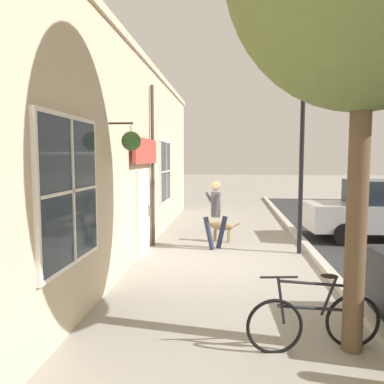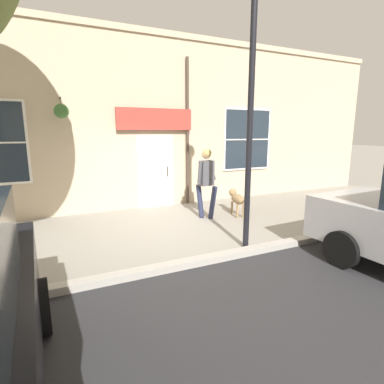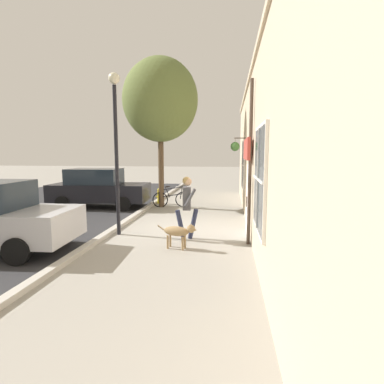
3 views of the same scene
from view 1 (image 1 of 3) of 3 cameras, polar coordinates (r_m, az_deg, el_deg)
name	(u,v)px [view 1 (image 1 of 3)]	position (r m, az deg, el deg)	size (l,w,h in m)	color
ground_plane	(231,264)	(8.67, 5.99, -10.81)	(90.00, 90.00, 0.00)	gray
storefront_facade	(129,154)	(8.66, -9.62, 5.71)	(0.95, 18.00, 4.95)	#C6B293
pedestrian_walking	(215,208)	(9.78, 3.58, -2.42)	(0.65, 0.55, 1.79)	#282D47
dog_on_leash	(220,226)	(10.75, 4.24, -5.18)	(1.08, 0.42, 0.69)	#997A51
leaning_bicycle	(314,320)	(5.15, 18.12, -18.05)	(1.71, 0.40, 1.00)	black
parked_car_mid_block	(384,210)	(12.27, 27.16, -2.43)	(4.38, 2.10, 1.75)	#B7B7BC
street_lamp	(302,129)	(9.63, 16.46, 9.15)	(0.32, 0.32, 4.70)	black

